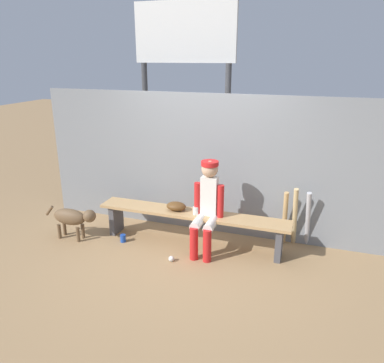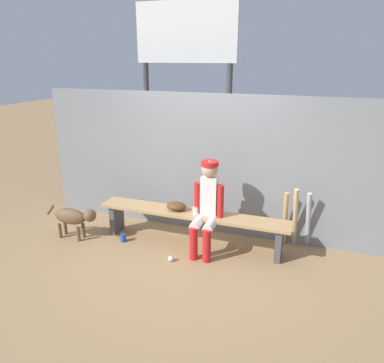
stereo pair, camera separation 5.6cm
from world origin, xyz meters
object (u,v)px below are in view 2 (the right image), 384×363
at_px(bat_wood_natural, 295,217).
at_px(cup_on_ground, 123,238).
at_px(baseball_glove, 176,206).
at_px(scoreboard, 189,57).
at_px(dugout_bench, 192,219).
at_px(bat_wood_tan, 285,218).
at_px(baseball, 171,259).
at_px(dog, 73,217).
at_px(bat_aluminum_silver, 308,220).
at_px(cup_on_bench, 196,211).
at_px(player_seated, 207,204).

height_order(bat_wood_natural, cup_on_ground, bat_wood_natural).
height_order(baseball_glove, scoreboard, scoreboard).
height_order(dugout_bench, bat_wood_natural, bat_wood_natural).
distance_m(bat_wood_tan, bat_wood_natural, 0.14).
height_order(baseball, scoreboard, scoreboard).
bearing_deg(bat_wood_natural, dog, -164.87).
distance_m(baseball, scoreboard, 3.38).
bearing_deg(bat_aluminum_silver, bat_wood_tan, -175.18).
relative_size(dugout_bench, baseball, 36.58).
xyz_separation_m(cup_on_bench, scoreboard, (-0.72, 1.73, 1.98)).
height_order(dugout_bench, cup_on_ground, dugout_bench).
distance_m(baseball_glove, bat_wood_natural, 1.64).
relative_size(bat_wood_natural, baseball, 12.13).
distance_m(dugout_bench, bat_wood_natural, 1.42).
relative_size(bat_wood_tan, cup_on_ground, 7.35).
bearing_deg(player_seated, dugout_bench, 155.69).
bearing_deg(player_seated, baseball_glove, 166.97).
bearing_deg(baseball_glove, bat_wood_natural, 14.74).
distance_m(dugout_bench, baseball_glove, 0.29).
distance_m(baseball, cup_on_ground, 0.90).
distance_m(bat_wood_natural, baseball, 1.78).
bearing_deg(dog, player_seated, 8.57).
bearing_deg(player_seated, cup_on_bench, 159.78).
xyz_separation_m(player_seated, baseball_glove, (-0.48, 0.11, -0.13)).
xyz_separation_m(cup_on_bench, dog, (-1.74, -0.35, -0.21)).
bearing_deg(bat_wood_tan, bat_aluminum_silver, 4.82).
bearing_deg(player_seated, scoreboard, 116.58).
xyz_separation_m(player_seated, cup_on_bench, (-0.17, 0.06, -0.14)).
xyz_separation_m(dugout_bench, dog, (-1.67, -0.40, -0.05)).
xyz_separation_m(dugout_bench, cup_on_bench, (0.07, -0.05, 0.16)).
distance_m(player_seated, dog, 1.97).
distance_m(bat_wood_tan, cup_on_ground, 2.31).
height_order(dugout_bench, bat_aluminum_silver, bat_aluminum_silver).
height_order(baseball, dog, dog).
distance_m(bat_aluminum_silver, dog, 3.31).
bearing_deg(bat_wood_natural, baseball_glove, -165.26).
bearing_deg(cup_on_bench, bat_wood_tan, 21.97).
distance_m(baseball, dog, 1.61).
height_order(baseball, cup_on_ground, cup_on_ground).
height_order(bat_wood_tan, bat_aluminum_silver, bat_aluminum_silver).
distance_m(baseball_glove, scoreboard, 2.63).
bearing_deg(bat_aluminum_silver, cup_on_ground, -164.23).
bearing_deg(cup_on_ground, baseball, -17.97).
bearing_deg(bat_wood_tan, cup_on_ground, -162.77).
xyz_separation_m(bat_wood_natural, scoreboard, (-2.00, 1.27, 2.08)).
relative_size(dugout_bench, bat_wood_tan, 3.35).
bearing_deg(baseball, bat_aluminum_silver, 31.06).
height_order(dugout_bench, baseball_glove, baseball_glove).
bearing_deg(cup_on_bench, player_seated, -20.22).
height_order(player_seated, bat_aluminum_silver, player_seated).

